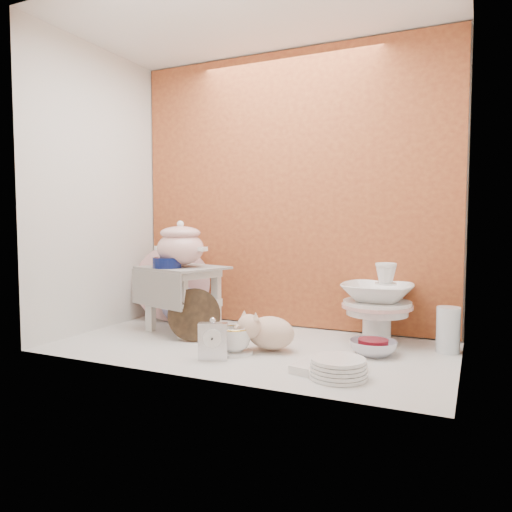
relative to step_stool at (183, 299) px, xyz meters
The scene contains 17 objects.
ground 0.51m from the step_stool, 16.56° to the right, with size 1.80×1.80×0.00m, color silver.
niche_shell 0.89m from the step_stool, ahead, with size 1.86×1.03×1.53m.
step_stool is the anchor object (origin of this frame).
soup_tureen 0.29m from the step_stool, 79.22° to the right, with size 0.28×0.28×0.24m, color white, non-canonical shape.
cobalt_bowl 0.22m from the step_stool, 108.76° to the right, with size 0.15×0.15×0.05m, color #091246.
floral_platter 0.30m from the step_stool, 135.40° to the left, with size 0.44×0.08×0.44m, color silver, non-canonical shape.
blue_white_vase 0.28m from the step_stool, 124.41° to the left, with size 0.25×0.25×0.26m, color white.
lacquer_tray 0.23m from the step_stool, 43.36° to the right, with size 0.26×0.08×0.25m, color black, non-canonical shape.
mantel_clock 0.58m from the step_stool, 44.49° to the right, with size 0.12×0.04×0.18m, color silver.
plush_pig 0.60m from the step_stool, 16.29° to the right, with size 0.28×0.19×0.17m, color #D4B095.
teacup_saucer 0.55m from the step_stool, 31.75° to the right, with size 0.16×0.16×0.01m, color white.
gold_rim_teacup 0.54m from the step_stool, 31.75° to the right, with size 0.14×0.14×0.11m, color white.
lattice_dish 0.98m from the step_stool, 21.80° to the right, with size 0.22×0.22×0.03m, color white.
dinner_plate_stack 1.04m from the step_stool, 23.48° to the right, with size 0.22×0.22×0.07m, color white.
crystal_bowl 1.01m from the step_stool, ahead, with size 0.20×0.20×0.06m, color silver.
clear_glass_vase 1.30m from the step_stool, ahead, with size 0.10×0.10×0.20m, color silver.
porcelain_tower 0.99m from the step_stool, 10.79° to the left, with size 0.34×0.34×0.39m, color white, non-canonical shape.
Camera 1 is at (0.95, -2.00, 0.58)m, focal length 34.00 mm.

